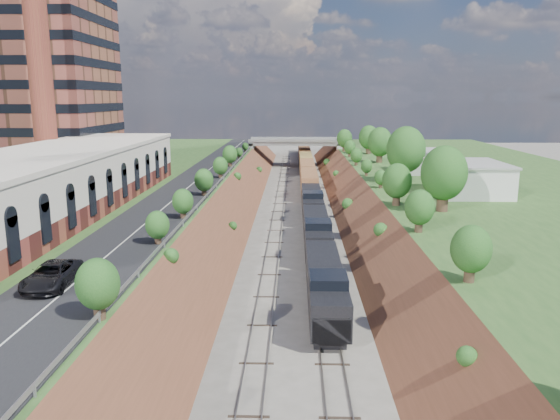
{
  "coord_description": "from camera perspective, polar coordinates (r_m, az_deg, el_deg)",
  "views": [
    {
      "loc": [
        -0.05,
        -22.2,
        17.92
      ],
      "look_at": [
        -1.61,
        35.33,
        6.0
      ],
      "focal_mm": 35.0,
      "sensor_mm": 36.0,
      "label": 1
    }
  ],
  "objects": [
    {
      "name": "platform_right",
      "position": [
        89.92,
        23.09,
        0.88
      ],
      "size": [
        44.0,
        180.0,
        5.0
      ],
      "primitive_type": "cube",
      "color": "#2E5221",
      "rests_on": "ground"
    },
    {
      "name": "rail_right_track",
      "position": [
        84.15,
        3.32,
        -0.55
      ],
      "size": [
        1.58,
        180.0,
        0.18
      ],
      "primitive_type": "cube",
      "color": "gray",
      "rests_on": "ground"
    },
    {
      "name": "white_building_near",
      "position": [
        78.6,
        19.0,
        3.08
      ],
      "size": [
        9.0,
        12.0,
        4.0
      ],
      "primitive_type": "cube",
      "color": "silver",
      "rests_on": "platform_right"
    },
    {
      "name": "tree_left_crest",
      "position": [
        45.13,
        -13.6,
        -2.58
      ],
      "size": [
        2.45,
        2.45,
        3.55
      ],
      "color": "#473323",
      "rests_on": "platform_left"
    },
    {
      "name": "smokestack",
      "position": [
        86.36,
        -23.97,
        15.43
      ],
      "size": [
        3.2,
        3.2,
        40.0
      ],
      "primitive_type": "cylinder",
      "color": "maroon",
      "rests_on": "platform_left"
    },
    {
      "name": "suv",
      "position": [
        40.96,
        -22.74,
        -6.28
      ],
      "size": [
        2.9,
        5.97,
        1.64
      ],
      "primitive_type": "imported",
      "rotation": [
        0.0,
        0.0,
        0.03
      ],
      "color": "black",
      "rests_on": "road"
    },
    {
      "name": "guardrail",
      "position": [
        83.7,
        -6.27,
        3.13
      ],
      "size": [
        0.1,
        171.0,
        0.7
      ],
      "color": "#99999E",
      "rests_on": "platform_left"
    },
    {
      "name": "tree_right_large",
      "position": [
        65.05,
        16.77,
        3.66
      ],
      "size": [
        5.25,
        5.25,
        7.61
      ],
      "color": "#473323",
      "rests_on": "platform_right"
    },
    {
      "name": "freight_train",
      "position": [
        115.05,
        2.87,
        4.01
      ],
      "size": [
        2.96,
        151.03,
        4.55
      ],
      "color": "black",
      "rests_on": "ground"
    },
    {
      "name": "road",
      "position": [
        84.62,
        -9.0,
        2.81
      ],
      "size": [
        8.0,
        180.0,
        0.1
      ],
      "primitive_type": "cube",
      "color": "black",
      "rests_on": "platform_left"
    },
    {
      "name": "highrise_tower",
      "position": [
        105.02,
        -24.61,
        18.88
      ],
      "size": [
        22.0,
        22.0,
        53.9
      ],
      "color": "brown",
      "rests_on": "platform_left"
    },
    {
      "name": "embankment_right",
      "position": [
        84.85,
        9.0,
        -0.64
      ],
      "size": [
        10.0,
        180.0,
        10.0
      ],
      "primitive_type": "cube",
      "rotation": [
        0.0,
        0.79,
        0.0
      ],
      "color": "brown",
      "rests_on": "ground"
    },
    {
      "name": "commercial_building",
      "position": [
        67.03,
        -23.13,
        2.68
      ],
      "size": [
        14.3,
        62.3,
        7.0
      ],
      "color": "maroon",
      "rests_on": "platform_left"
    },
    {
      "name": "overpass",
      "position": [
        144.78,
        1.58,
        6.54
      ],
      "size": [
        24.5,
        8.3,
        7.4
      ],
      "color": "gray",
      "rests_on": "ground"
    },
    {
      "name": "white_building_far",
      "position": [
        99.54,
        14.99,
        4.89
      ],
      "size": [
        8.0,
        10.0,
        3.6
      ],
      "primitive_type": "cube",
      "color": "silver",
      "rests_on": "platform_right"
    },
    {
      "name": "embankment_left",
      "position": [
        84.84,
        -5.9,
        -0.56
      ],
      "size": [
        10.0,
        180.0,
        10.0
      ],
      "primitive_type": "cube",
      "rotation": [
        0.0,
        0.79,
        0.0
      ],
      "color": "brown",
      "rests_on": "ground"
    },
    {
      "name": "platform_left",
      "position": [
        89.89,
        -19.98,
        1.11
      ],
      "size": [
        44.0,
        180.0,
        5.0
      ],
      "primitive_type": "cube",
      "color": "#2E5221",
      "rests_on": "ground"
    },
    {
      "name": "rail_left_track",
      "position": [
        84.15,
        -0.22,
        -0.53
      ],
      "size": [
        1.58,
        180.0,
        0.18
      ],
      "primitive_type": "cube",
      "color": "gray",
      "rests_on": "ground"
    }
  ]
}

